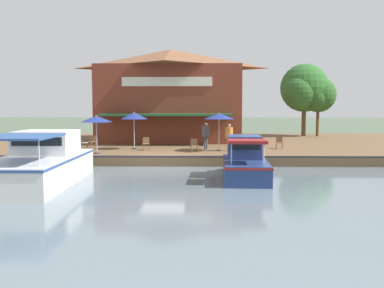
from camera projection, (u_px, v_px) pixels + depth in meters
name	position (u px, v px, depth m)	size (l,w,h in m)	color
ground_plane	(163.00, 168.00, 24.59)	(220.00, 220.00, 0.00)	#4C5B47
quay_deck	(174.00, 145.00, 35.52)	(22.00, 56.00, 0.60)	brown
quay_edge_fender	(163.00, 157.00, 24.63)	(0.20, 50.40, 0.10)	#2D2D33
waterfront_restaurant	(171.00, 94.00, 37.41)	(11.24, 12.15, 7.87)	brown
patio_umbrella_by_entrance	(134.00, 116.00, 29.23)	(1.83, 1.83, 2.56)	#B7B7B7
patio_umbrella_near_quay_edge	(219.00, 116.00, 28.04)	(2.01, 2.01, 2.52)	#B7B7B7
patio_umbrella_far_corner	(96.00, 119.00, 26.49)	(1.98, 1.98, 2.38)	#B7B7B7
cafe_chair_back_row_seat	(43.00, 147.00, 26.07)	(0.55, 0.55, 0.85)	brown
cafe_chair_under_first_umbrella	(194.00, 145.00, 27.53)	(0.53, 0.53, 0.85)	brown
cafe_chair_facing_river	(92.00, 141.00, 30.49)	(0.57, 0.57, 0.85)	brown
cafe_chair_far_corner_seat	(146.00, 143.00, 28.77)	(0.49, 0.49, 0.85)	brown
cafe_chair_mid_patio	(279.00, 142.00, 29.66)	(0.49, 0.49, 0.85)	brown
person_mid_patio	(206.00, 132.00, 29.22)	(0.52, 0.52, 1.82)	#4C4C56
person_at_quay_edge	(229.00, 134.00, 28.14)	(0.51, 0.51, 1.80)	gold
motorboat_mid_row	(244.00, 162.00, 21.03)	(6.00, 2.28, 2.01)	navy
motorboat_far_downstream	(44.00, 163.00, 19.77)	(8.73, 3.33, 2.32)	white
tree_behind_restaurant	(317.00, 96.00, 41.65)	(3.61, 3.44, 5.79)	brown
tree_upstream_bank	(303.00, 89.00, 41.80)	(4.96, 4.72, 7.10)	brown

